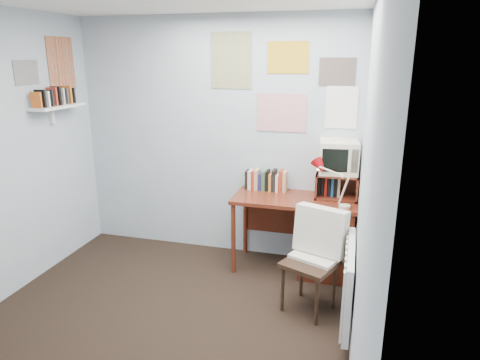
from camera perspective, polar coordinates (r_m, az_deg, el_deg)
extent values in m
plane|color=black|center=(3.55, -12.47, -20.37)|extent=(3.50, 3.50, 0.00)
cube|color=#ACB8C5|center=(4.55, -3.29, 5.49)|extent=(3.00, 0.02, 2.50)
cube|color=#ACB8C5|center=(2.63, 16.13, -3.13)|extent=(0.02, 3.50, 2.50)
cube|color=#5B2314|center=(4.22, 7.31, -2.60)|extent=(1.20, 0.55, 0.03)
cube|color=#5B2314|center=(4.33, 11.49, -7.70)|extent=(0.50, 0.50, 0.72)
cylinder|color=#5B2314|center=(4.25, -0.89, -7.82)|extent=(0.04, 0.04, 0.72)
cylinder|color=#5B2314|center=(4.67, 0.71, -5.56)|extent=(0.04, 0.04, 0.72)
cube|color=#5B2314|center=(4.60, 4.53, -5.19)|extent=(0.64, 0.02, 0.30)
cube|color=black|center=(3.67, 9.28, -11.00)|extent=(0.57, 0.56, 0.86)
cube|color=#AA0B13|center=(3.96, 13.92, -1.07)|extent=(0.31, 0.28, 0.38)
cube|color=#5B2314|center=(4.26, 12.80, -0.70)|extent=(0.40, 0.30, 0.25)
cube|color=beige|center=(4.20, 13.01, 3.23)|extent=(0.39, 0.36, 0.34)
cube|color=#5B2314|center=(4.39, 4.61, -0.02)|extent=(0.60, 0.14, 0.22)
cube|color=white|center=(3.47, 14.31, -13.17)|extent=(0.09, 0.80, 0.60)
cube|color=white|center=(4.59, -23.14, 9.01)|extent=(0.20, 0.62, 0.24)
cube|color=white|center=(4.30, 5.66, 12.88)|extent=(1.20, 0.01, 0.90)
cube|color=white|center=(4.62, -24.62, 13.63)|extent=(0.01, 0.70, 0.60)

